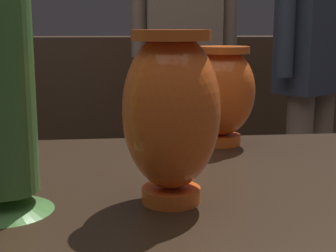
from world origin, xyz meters
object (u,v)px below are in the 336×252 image
at_px(visitor_center_back, 184,38).
at_px(shelf_vase_far_right, 299,17).
at_px(vase_centerpiece, 173,111).
at_px(shelf_vase_right, 217,15).
at_px(visitor_near_right, 314,57).
at_px(vase_left_accent, 222,92).

bearing_deg(visitor_center_back, shelf_vase_far_right, -132.86).
distance_m(vase_centerpiece, visitor_center_back, 1.59).
distance_m(vase_centerpiece, shelf_vase_right, 2.30).
distance_m(shelf_vase_far_right, visitor_near_right, 1.04).
bearing_deg(visitor_center_back, visitor_near_right, 160.67).
height_order(shelf_vase_right, visitor_center_back, visitor_center_back).
bearing_deg(shelf_vase_right, visitor_near_right, -75.40).
xyz_separation_m(shelf_vase_right, visitor_center_back, (-0.28, -0.66, -0.11)).
bearing_deg(shelf_vase_far_right, visitor_center_back, -136.61).
relative_size(shelf_vase_right, visitor_near_right, 0.14).
height_order(vase_left_accent, shelf_vase_far_right, shelf_vase_far_right).
xyz_separation_m(vase_left_accent, shelf_vase_right, (0.37, 1.88, 0.20)).
distance_m(vase_left_accent, visitor_center_back, 1.23).
bearing_deg(shelf_vase_far_right, visitor_near_right, -106.52).
xyz_separation_m(vase_centerpiece, visitor_near_right, (0.75, 1.35, -0.01)).
relative_size(vase_left_accent, shelf_vase_right, 0.94).
xyz_separation_m(vase_left_accent, shelf_vase_far_right, (0.89, 1.98, 0.19)).
bearing_deg(visitor_center_back, vase_left_accent, 89.52).
height_order(vase_left_accent, visitor_center_back, visitor_center_back).
height_order(vase_centerpiece, visitor_center_back, visitor_center_back).
height_order(vase_centerpiece, vase_left_accent, vase_centerpiece).
xyz_separation_m(shelf_vase_right, visitor_near_right, (0.23, -0.88, -0.19)).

